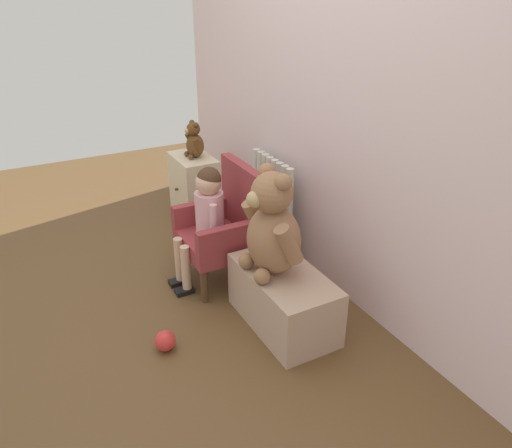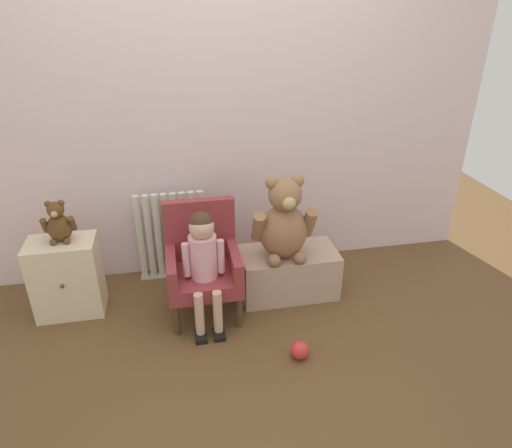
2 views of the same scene
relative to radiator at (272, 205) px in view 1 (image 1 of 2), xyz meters
The scene contains 10 objects.
ground_plane 1.13m from the radiator, 68.81° to the right, with size 6.00×6.00×0.00m, color brown.
back_wall 0.96m from the radiator, 17.76° to the left, with size 3.80×0.05×2.40m, color silver.
radiator is the anchor object (origin of this frame).
small_dresser 0.74m from the radiator, 156.65° to the right, with size 0.42×0.29×0.52m.
child_armchair 0.48m from the radiator, 67.26° to the right, with size 0.45×0.41×0.73m.
child_figure 0.61m from the radiator, 71.70° to the right, with size 0.25×0.35×0.75m.
low_bench 0.87m from the radiator, 25.48° to the right, with size 0.65×0.35×0.32m, color tan.
large_teddy_bear 0.86m from the radiator, 29.81° to the right, with size 0.41×0.29×0.57m.
small_teddy_bear 0.78m from the radiator, 157.23° to the right, with size 0.20×0.14×0.27m.
toy_ball 1.24m from the radiator, 56.35° to the right, with size 0.11×0.11×0.11m, color red.
Camera 1 is at (2.27, -0.54, 1.72)m, focal length 35.00 mm.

